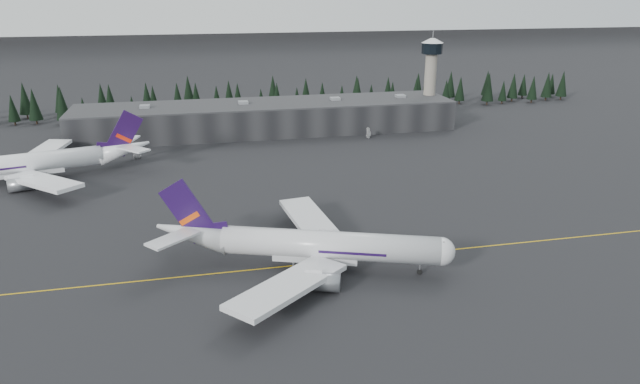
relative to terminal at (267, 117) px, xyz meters
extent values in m
plane|color=black|center=(0.00, -125.00, -6.30)|extent=(1400.00, 1400.00, 0.00)
cube|color=gold|center=(0.00, -127.00, -6.29)|extent=(400.00, 0.40, 0.02)
cube|color=black|center=(0.00, 0.00, -0.30)|extent=(160.00, 30.00, 12.00)
cube|color=#333335|center=(0.00, 0.00, 6.00)|extent=(160.00, 30.00, 0.60)
cylinder|color=gray|center=(75.00, 3.00, 9.70)|extent=(5.20, 5.20, 32.00)
cylinder|color=black|center=(75.00, 3.00, 26.95)|extent=(9.20, 9.20, 4.50)
cone|color=silver|center=(75.00, 3.00, 30.40)|extent=(10.00, 10.00, 2.00)
cube|color=black|center=(0.00, 37.00, 1.20)|extent=(360.00, 20.00, 15.00)
cylinder|color=silver|center=(-3.37, -130.08, -0.60)|extent=(46.90, 22.18, 6.22)
sphere|color=silver|center=(19.01, -138.25, -0.60)|extent=(6.22, 6.22, 6.22)
cone|color=silver|center=(-32.57, -119.42, 0.33)|extent=(18.48, 11.81, 9.00)
cube|color=silver|center=(-3.71, -112.87, -2.26)|extent=(12.22, 29.89, 2.66)
cylinder|color=gray|center=(0.18, -120.35, -4.02)|extent=(7.68, 6.01, 3.94)
cube|color=silver|center=(-14.72, -143.03, -2.26)|extent=(27.13, 25.57, 2.66)
cylinder|color=gray|center=(-6.93, -139.81, -4.02)|extent=(7.68, 6.01, 3.94)
cube|color=#210D41|center=(-33.05, -119.25, 5.61)|extent=(12.50, 4.99, 15.43)
cube|color=#EA4C0D|center=(-32.86, -119.32, 4.06)|extent=(4.94, 2.28, 3.80)
cube|color=silver|center=(-32.38, -112.87, 1.78)|extent=(6.56, 12.03, 0.52)
cube|color=silver|center=(-36.65, -124.55, 1.78)|extent=(11.73, 10.89, 0.52)
cylinder|color=black|center=(15.12, -136.83, -4.75)|extent=(0.52, 0.52, 3.11)
cylinder|color=black|center=(-8.59, -123.21, -4.75)|extent=(0.52, 0.52, 3.11)
cylinder|color=black|center=(-11.78, -131.97, -4.75)|extent=(0.52, 0.52, 3.11)
cylinder|color=white|center=(-86.01, -50.22, -0.38)|extent=(49.63, 17.73, 6.45)
cone|color=white|center=(-54.61, -42.76, 0.58)|extent=(19.07, 10.46, 9.34)
cube|color=white|center=(-75.87, -64.95, -2.11)|extent=(26.38, 28.30, 2.76)
cylinder|color=#9A9CA2|center=(-83.52, -60.69, -3.93)|extent=(7.75, 5.59, 4.09)
cube|color=white|center=(-83.59, -32.51, -2.11)|extent=(15.94, 31.33, 2.76)
cylinder|color=#9A9CA2|center=(-88.50, -39.76, -3.93)|extent=(7.75, 5.59, 4.09)
cube|color=#260E41|center=(-54.09, -42.63, 6.07)|extent=(13.38, 3.68, 16.02)
cube|color=red|center=(-54.30, -42.68, 4.46)|extent=(5.24, 1.80, 3.94)
cube|color=white|center=(-51.03, -48.54, 2.09)|extent=(11.64, 11.92, 0.54)
cube|color=white|center=(-54.02, -35.98, 2.09)|extent=(8.02, 12.72, 0.54)
cylinder|color=black|center=(-77.56, -53.19, -4.69)|extent=(0.54, 0.54, 3.23)
cylinder|color=black|center=(-79.80, -43.77, -4.69)|extent=(0.54, 0.54, 3.23)
imported|color=silver|center=(-51.91, -30.67, -5.50)|extent=(3.81, 6.20, 1.60)
imported|color=silver|center=(39.36, -20.31, -5.51)|extent=(4.85, 2.55, 1.57)
camera|label=1|loc=(-29.86, -240.14, 52.36)|focal=32.00mm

